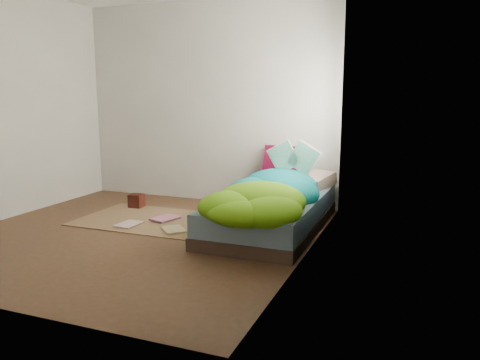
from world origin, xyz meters
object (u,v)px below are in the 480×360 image
Objects in this scene: open_book at (294,149)px; wooden_box at (137,201)px; pillow_magenta at (281,164)px; floor_book_b at (159,217)px; bed at (272,213)px; floor_book_a at (121,223)px.

wooden_box is (-2.00, -0.07, -0.73)m from open_book.
floor_book_b is (-1.16, -0.99, -0.53)m from pillow_magenta.
pillow_magenta is 0.93× the size of open_book.
pillow_magenta is (-0.16, 0.89, 0.39)m from bed.
open_book reaches higher than floor_book_a.
wooden_box is at bearing 171.48° from bed.
wooden_box reaches higher than floor_book_b.
wooden_box is 0.54× the size of floor_book_b.
bed is 12.40× the size of wooden_box.
wooden_box is (-1.71, -0.61, -0.47)m from pillow_magenta.
open_book is (0.13, 0.35, 0.66)m from bed.
bed is 6.63× the size of floor_book_b.
open_book is (0.29, -0.54, 0.26)m from pillow_magenta.
bed is 7.01× the size of floor_book_a.
open_book is at bearing -56.50° from pillow_magenta.
open_book reaches higher than pillow_magenta.
wooden_box is at bearing 163.50° from floor_book_b.
bed reaches higher than floor_book_a.
pillow_magenta is at bearing 59.00° from floor_book_b.
open_book is 1.58× the size of floor_book_b.
floor_book_a is at bearing -105.23° from floor_book_b.
floor_book_a is 0.95× the size of floor_book_b.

